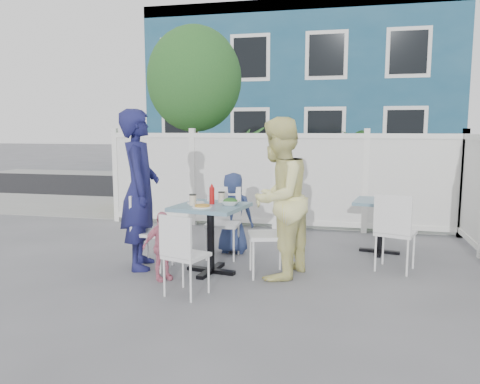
% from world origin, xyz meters
% --- Properties ---
extents(ground, '(80.00, 80.00, 0.00)m').
position_xyz_m(ground, '(0.00, 0.00, 0.00)').
color(ground, slate).
extents(near_sidewalk, '(24.00, 2.60, 0.01)m').
position_xyz_m(near_sidewalk, '(0.00, 3.80, 0.01)').
color(near_sidewalk, gray).
rests_on(near_sidewalk, ground).
extents(street, '(24.00, 5.00, 0.01)m').
position_xyz_m(street, '(0.00, 7.50, 0.00)').
color(street, black).
rests_on(street, ground).
extents(far_sidewalk, '(24.00, 1.60, 0.01)m').
position_xyz_m(far_sidewalk, '(0.00, 10.60, 0.01)').
color(far_sidewalk, gray).
rests_on(far_sidewalk, ground).
extents(building, '(11.00, 6.00, 6.00)m').
position_xyz_m(building, '(-0.50, 14.00, 3.00)').
color(building, navy).
rests_on(building, ground).
extents(fence_back, '(5.86, 0.08, 1.60)m').
position_xyz_m(fence_back, '(0.10, 2.40, 0.78)').
color(fence_back, white).
rests_on(fence_back, ground).
extents(tree, '(1.80, 1.62, 3.59)m').
position_xyz_m(tree, '(-1.60, 3.30, 2.59)').
color(tree, '#382316').
rests_on(tree, ground).
extents(utility_cabinet, '(0.65, 0.47, 1.20)m').
position_xyz_m(utility_cabinet, '(-2.92, 4.00, 0.60)').
color(utility_cabinet, gold).
rests_on(utility_cabinet, ground).
extents(potted_shrub_a, '(1.33, 1.33, 1.70)m').
position_xyz_m(potted_shrub_a, '(-0.59, 3.10, 0.85)').
color(potted_shrub_a, '#215622').
rests_on(potted_shrub_a, ground).
extents(potted_shrub_b, '(1.92, 1.96, 1.65)m').
position_xyz_m(potted_shrub_b, '(1.93, 3.00, 0.82)').
color(potted_shrub_b, '#215622').
rests_on(potted_shrub_b, ground).
extents(main_table, '(0.88, 0.88, 0.80)m').
position_xyz_m(main_table, '(-0.28, -0.17, 0.62)').
color(main_table, teal).
rests_on(main_table, ground).
extents(spare_table, '(0.78, 0.78, 0.72)m').
position_xyz_m(spare_table, '(1.72, 1.17, 0.56)').
color(spare_table, teal).
rests_on(spare_table, ground).
extents(chair_left, '(0.41, 0.43, 0.90)m').
position_xyz_m(chair_left, '(-1.08, -0.16, 0.52)').
color(chair_left, white).
rests_on(chair_left, ground).
extents(chair_right, '(0.53, 0.54, 0.96)m').
position_xyz_m(chair_right, '(0.46, -0.10, 0.56)').
color(chair_right, white).
rests_on(chair_right, ground).
extents(chair_back, '(0.43, 0.42, 0.91)m').
position_xyz_m(chair_back, '(-0.31, 0.55, 0.53)').
color(chair_back, white).
rests_on(chair_back, ground).
extents(chair_near, '(0.47, 0.47, 0.84)m').
position_xyz_m(chair_near, '(-0.33, -1.01, 0.49)').
color(chair_near, white).
rests_on(chair_near, ground).
extents(chair_spare, '(0.53, 0.52, 0.93)m').
position_xyz_m(chair_spare, '(1.81, 0.32, 0.54)').
color(chair_spare, white).
rests_on(chair_spare, ground).
extents(man, '(0.65, 0.80, 1.91)m').
position_xyz_m(man, '(-1.17, -0.14, 0.95)').
color(man, '#1A1B50').
rests_on(man, ground).
extents(woman, '(0.91, 1.04, 1.81)m').
position_xyz_m(woman, '(0.50, -0.15, 0.90)').
color(woman, '#F2E944').
rests_on(woman, ground).
extents(boy, '(0.54, 0.36, 1.09)m').
position_xyz_m(boy, '(-0.23, 0.75, 0.55)').
color(boy, navy).
rests_on(boy, ground).
extents(toddler, '(0.44, 0.46, 0.77)m').
position_xyz_m(toddler, '(-0.73, -0.55, 0.39)').
color(toddler, pink).
rests_on(toddler, ground).
extents(plate_main, '(0.22, 0.22, 0.01)m').
position_xyz_m(plate_main, '(-0.32, -0.36, 0.81)').
color(plate_main, white).
rests_on(plate_main, main_table).
extents(plate_side, '(0.20, 0.20, 0.01)m').
position_xyz_m(plate_side, '(-0.48, -0.10, 0.81)').
color(plate_side, white).
rests_on(plate_side, main_table).
extents(salad_bowl, '(0.23, 0.23, 0.06)m').
position_xyz_m(salad_bowl, '(-0.05, -0.13, 0.83)').
color(salad_bowl, white).
rests_on(salad_bowl, main_table).
extents(coffee_cup_a, '(0.08, 0.08, 0.12)m').
position_xyz_m(coffee_cup_a, '(-0.47, -0.24, 0.86)').
color(coffee_cup_a, beige).
rests_on(coffee_cup_a, main_table).
extents(coffee_cup_b, '(0.08, 0.08, 0.12)m').
position_xyz_m(coffee_cup_b, '(-0.20, 0.05, 0.86)').
color(coffee_cup_b, beige).
rests_on(coffee_cup_b, main_table).
extents(ketchup_bottle, '(0.06, 0.06, 0.20)m').
position_xyz_m(ketchup_bottle, '(-0.28, -0.10, 0.90)').
color(ketchup_bottle, '#B41213').
rests_on(ketchup_bottle, main_table).
extents(salt_shaker, '(0.03, 0.03, 0.07)m').
position_xyz_m(salt_shaker, '(-0.38, 0.09, 0.84)').
color(salt_shaker, white).
rests_on(salt_shaker, main_table).
extents(pepper_shaker, '(0.03, 0.03, 0.06)m').
position_xyz_m(pepper_shaker, '(-0.33, 0.07, 0.84)').
color(pepper_shaker, black).
rests_on(pepper_shaker, main_table).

